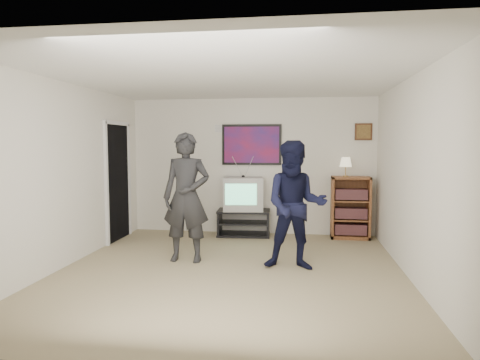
% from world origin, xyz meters
% --- Properties ---
extents(room_shell, '(4.51, 5.00, 2.51)m').
position_xyz_m(room_shell, '(0.00, 0.35, 1.25)').
color(room_shell, '#8A7D57').
rests_on(room_shell, ground).
extents(media_stand, '(0.97, 0.58, 0.47)m').
position_xyz_m(media_stand, '(-0.11, 2.23, 0.24)').
color(media_stand, black).
rests_on(media_stand, room_shell).
extents(crt_television, '(0.78, 0.68, 0.60)m').
position_xyz_m(crt_television, '(-0.12, 2.23, 0.77)').
color(crt_television, '#AAAAA5').
rests_on(crt_television, media_stand).
extents(bookshelf, '(0.67, 0.38, 1.09)m').
position_xyz_m(bookshelf, '(1.78, 2.28, 0.55)').
color(bookshelf, brown).
rests_on(bookshelf, room_shell).
extents(table_lamp, '(0.21, 0.21, 0.34)m').
position_xyz_m(table_lamp, '(1.68, 2.25, 1.26)').
color(table_lamp, beige).
rests_on(table_lamp, bookshelf).
extents(person_tall, '(0.67, 0.44, 1.83)m').
position_xyz_m(person_tall, '(-0.69, 0.44, 0.91)').
color(person_tall, black).
rests_on(person_tall, room_shell).
extents(person_short, '(0.84, 0.65, 1.71)m').
position_xyz_m(person_short, '(0.84, 0.26, 0.86)').
color(person_short, black).
rests_on(person_short, room_shell).
extents(controller_left, '(0.06, 0.12, 0.04)m').
position_xyz_m(controller_left, '(-0.75, 0.64, 1.16)').
color(controller_left, white).
rests_on(controller_left, person_tall).
extents(controller_right, '(0.06, 0.13, 0.04)m').
position_xyz_m(controller_right, '(0.88, 0.50, 1.13)').
color(controller_right, white).
rests_on(controller_right, person_short).
extents(poster, '(1.10, 0.03, 0.75)m').
position_xyz_m(poster, '(0.00, 2.48, 1.65)').
color(poster, black).
rests_on(poster, room_shell).
extents(air_vent, '(0.28, 0.02, 0.14)m').
position_xyz_m(air_vent, '(-0.55, 2.48, 1.95)').
color(air_vent, white).
rests_on(air_vent, room_shell).
extents(small_picture, '(0.30, 0.03, 0.30)m').
position_xyz_m(small_picture, '(2.00, 2.48, 1.88)').
color(small_picture, '#3D2813').
rests_on(small_picture, room_shell).
extents(doorway, '(0.03, 0.85, 2.00)m').
position_xyz_m(doorway, '(-2.23, 1.60, 1.00)').
color(doorway, black).
rests_on(doorway, room_shell).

